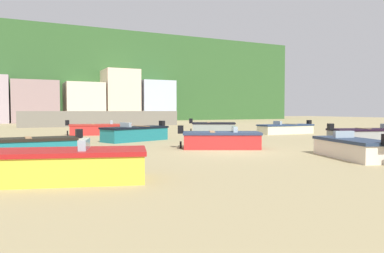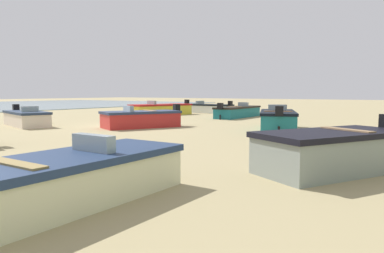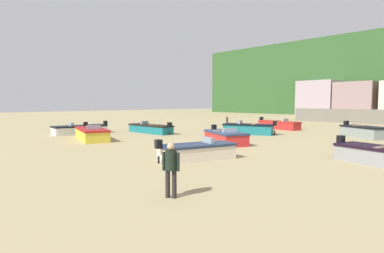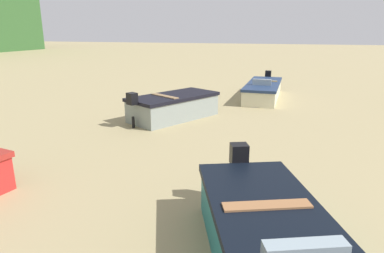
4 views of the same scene
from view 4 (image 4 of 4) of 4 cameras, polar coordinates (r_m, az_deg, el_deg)
boat_cream_5 at (r=17.13m, az=11.95°, el=6.03°), size 4.95×1.56×1.09m
boat_grey_7 at (r=12.85m, az=-3.18°, el=3.40°), size 3.83×3.08×1.23m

